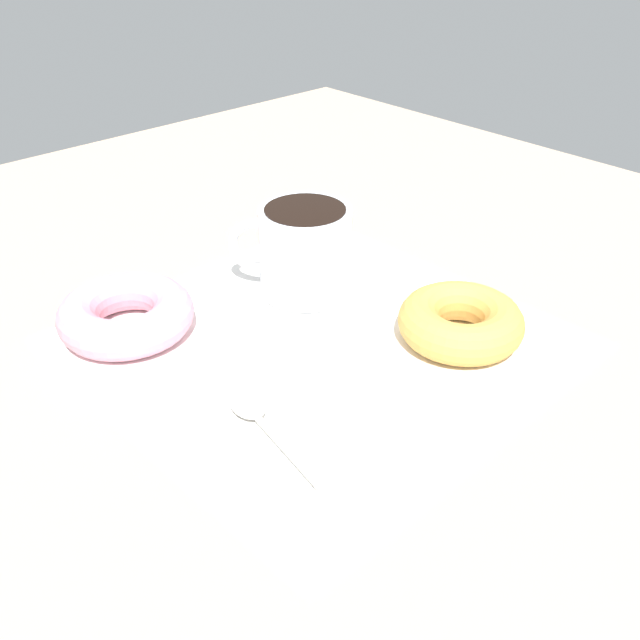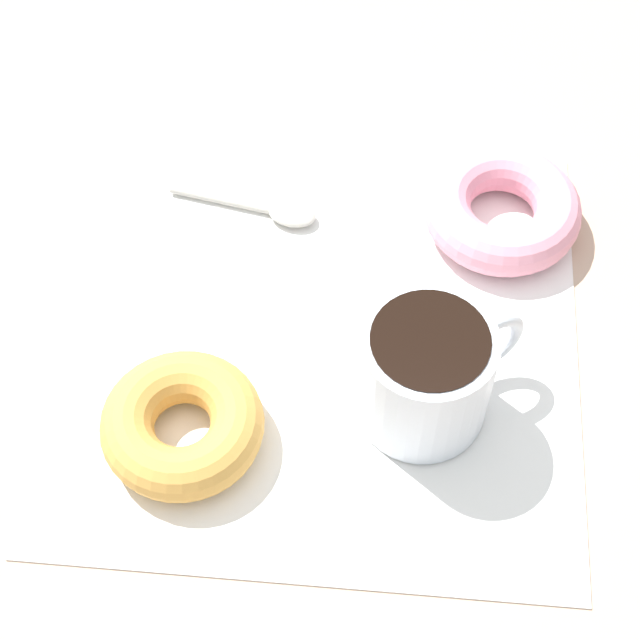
{
  "view_description": "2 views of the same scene",
  "coord_description": "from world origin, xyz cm",
  "px_view_note": "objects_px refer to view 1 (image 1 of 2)",
  "views": [
    {
      "loc": [
        -33.04,
        -39.02,
        34.18
      ],
      "look_at": [
        1.24,
        -1.94,
        2.3
      ],
      "focal_mm": 40.0,
      "sensor_mm": 36.0,
      "label": 1
    },
    {
      "loc": [
        41.32,
        2.33,
        62.84
      ],
      "look_at": [
        1.24,
        -1.94,
        2.3
      ],
      "focal_mm": 60.0,
      "sensor_mm": 36.0,
      "label": 2
    }
  ],
  "objects_px": {
    "donut_near_cup": "(126,314)",
    "spoon": "(256,415)",
    "coffee_cup": "(304,249)",
    "donut_far": "(461,322)"
  },
  "relations": [
    {
      "from": "donut_far",
      "to": "spoon",
      "type": "bearing_deg",
      "value": 169.95
    },
    {
      "from": "coffee_cup",
      "to": "donut_far",
      "type": "relative_size",
      "value": 1.01
    },
    {
      "from": "coffee_cup",
      "to": "donut_far",
      "type": "xyz_separation_m",
      "value": [
        0.04,
        -0.15,
        -0.03
      ]
    },
    {
      "from": "coffee_cup",
      "to": "spoon",
      "type": "height_order",
      "value": "coffee_cup"
    },
    {
      "from": "donut_near_cup",
      "to": "spoon",
      "type": "bearing_deg",
      "value": -87.25
    },
    {
      "from": "coffee_cup",
      "to": "donut_far",
      "type": "bearing_deg",
      "value": -75.26
    },
    {
      "from": "donut_near_cup",
      "to": "donut_far",
      "type": "relative_size",
      "value": 1.09
    },
    {
      "from": "donut_near_cup",
      "to": "coffee_cup",
      "type": "bearing_deg",
      "value": -16.9
    },
    {
      "from": "coffee_cup",
      "to": "donut_near_cup",
      "type": "relative_size",
      "value": 0.92
    },
    {
      "from": "coffee_cup",
      "to": "spoon",
      "type": "xyz_separation_m",
      "value": [
        -0.15,
        -0.12,
        -0.04
      ]
    }
  ]
}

